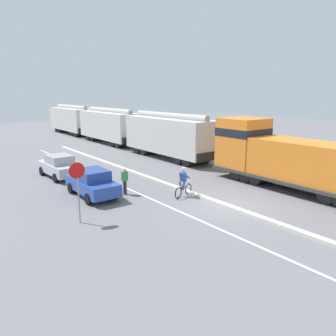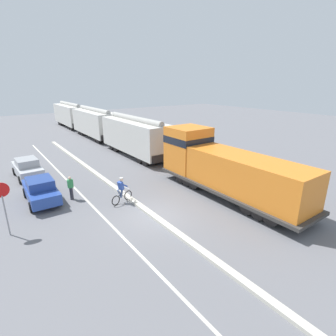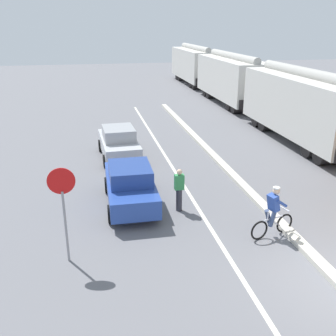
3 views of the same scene
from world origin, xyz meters
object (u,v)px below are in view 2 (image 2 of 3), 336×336
at_px(hopper_car_lead, 135,136).
at_px(parked_car_silver, 27,168).
at_px(locomotive, 221,168).
at_px(parked_car_blue, 41,190).
at_px(hopper_car_trailing, 70,115).
at_px(hopper_car_middle, 95,123).
at_px(cyclist, 121,191).
at_px(pedestrian_by_cars, 71,188).
at_px(stop_sign, 3,199).

distance_m(hopper_car_lead, parked_car_silver, 10.63).
height_order(locomotive, hopper_car_lead, locomotive).
bearing_deg(locomotive, parked_car_blue, 151.30).
distance_m(parked_car_blue, parked_car_silver, 5.61).
bearing_deg(hopper_car_trailing, hopper_car_middle, -90.00).
distance_m(locomotive, cyclist, 6.94).
distance_m(hopper_car_middle, pedestrian_by_cars, 20.85).
relative_size(locomotive, cyclist, 6.77).
bearing_deg(cyclist, parked_car_silver, 115.02).
relative_size(parked_car_blue, cyclist, 2.46).
height_order(stop_sign, pedestrian_by_cars, stop_sign).
distance_m(locomotive, pedestrian_by_cars, 10.22).
xyz_separation_m(hopper_car_trailing, stop_sign, (-12.79, -32.92, -0.05)).
distance_m(hopper_car_trailing, parked_car_blue, 31.43).
xyz_separation_m(locomotive, hopper_car_middle, (0.00, 23.76, 0.28)).
height_order(hopper_car_middle, hopper_car_trailing, same).
relative_size(parked_car_silver, pedestrian_by_cars, 2.64).
height_order(hopper_car_lead, parked_car_silver, hopper_car_lead).
bearing_deg(locomotive, stop_sign, 169.21).
bearing_deg(pedestrian_by_cars, parked_car_silver, 104.14).
xyz_separation_m(hopper_car_middle, pedestrian_by_cars, (-8.90, -18.82, -1.23)).
height_order(hopper_car_trailing, parked_car_blue, hopper_car_trailing).
bearing_deg(hopper_car_trailing, hopper_car_lead, -90.00).
bearing_deg(parked_car_silver, hopper_car_middle, 49.58).
height_order(hopper_car_trailing, pedestrian_by_cars, hopper_car_trailing).
distance_m(parked_car_blue, cyclist, 5.31).
xyz_separation_m(parked_car_blue, stop_sign, (-2.20, -3.36, 1.21)).
xyz_separation_m(hopper_car_lead, cyclist, (-6.39, -9.62, -1.26)).
bearing_deg(parked_car_blue, pedestrian_by_cars, -26.83).
distance_m(stop_sign, pedestrian_by_cars, 4.77).
relative_size(hopper_car_lead, pedestrian_by_cars, 6.54).
height_order(hopper_car_trailing, parked_car_silver, hopper_car_trailing).
distance_m(parked_car_blue, pedestrian_by_cars, 1.89).
relative_size(locomotive, hopper_car_trailing, 1.10).
bearing_deg(pedestrian_by_cars, locomotive, -29.04).
distance_m(hopper_car_lead, cyclist, 11.62).
bearing_deg(parked_car_silver, parked_car_blue, -90.59).
bearing_deg(hopper_car_trailing, pedestrian_by_cars, -106.31).
bearing_deg(stop_sign, locomotive, -10.79).
relative_size(hopper_car_lead, hopper_car_trailing, 1.00).
xyz_separation_m(stop_sign, pedestrian_by_cars, (3.89, 2.50, -1.18)).
height_order(hopper_car_lead, stop_sign, hopper_car_lead).
xyz_separation_m(hopper_car_lead, hopper_car_trailing, (0.00, 23.20, 0.00)).
xyz_separation_m(parked_car_silver, pedestrian_by_cars, (1.63, -6.46, 0.03)).
relative_size(locomotive, parked_car_silver, 2.72).
height_order(hopper_car_middle, stop_sign, hopper_car_middle).
height_order(parked_car_blue, pedestrian_by_cars, same).
bearing_deg(parked_car_blue, locomotive, -28.70).
bearing_deg(parked_car_silver, hopper_car_trailing, 66.28).
xyz_separation_m(parked_car_silver, stop_sign, (-2.26, -8.96, 1.21)).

